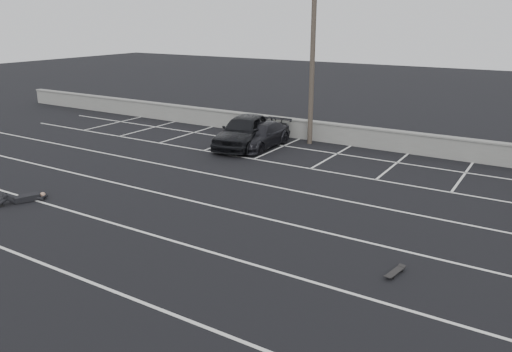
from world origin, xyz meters
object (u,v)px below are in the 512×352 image
Objects in this scene: car_left at (245,131)px; skateboard at (395,272)px; utility_pole at (313,49)px; person at (29,195)px; car_right at (261,135)px.

car_left reaches higher than skateboard.
utility_pole is at bearing 135.13° from skateboard.
skateboard is (10.75, -9.31, -0.77)m from car_left.
person is (-2.40, -10.90, -0.62)m from car_left.
utility_pole is 12.54× the size of skateboard.
utility_pole reaches higher than car_left.
utility_pole is 15.06m from skateboard.
person is 3.09× the size of skateboard.
car_left is 14.24m from skateboard.
skateboard is (9.99, -9.67, -0.55)m from car_right.
car_left reaches higher than car_right.
utility_pole is at bearing 46.97° from car_right.
car_left is 2.06× the size of person.
person is (-3.15, -11.26, -0.40)m from car_right.
person is (-4.99, -13.30, -4.67)m from utility_pole.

